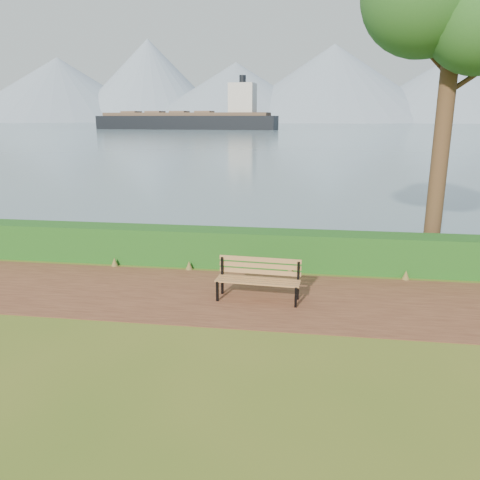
# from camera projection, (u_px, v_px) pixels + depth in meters

# --- Properties ---
(ground) EXTENTS (140.00, 140.00, 0.00)m
(ground) POSITION_uv_depth(u_px,v_px,m) (214.00, 300.00, 10.44)
(ground) COLOR #46611B
(ground) RESTS_ON ground
(path) EXTENTS (40.00, 3.40, 0.01)m
(path) POSITION_uv_depth(u_px,v_px,m) (217.00, 295.00, 10.73)
(path) COLOR #502A1B
(path) RESTS_ON ground
(hedge) EXTENTS (32.00, 0.85, 1.00)m
(hedge) POSITION_uv_depth(u_px,v_px,m) (233.00, 248.00, 12.80)
(hedge) COLOR #164F17
(hedge) RESTS_ON ground
(water) EXTENTS (700.00, 510.00, 0.00)m
(water) POSITION_uv_depth(u_px,v_px,m) (306.00, 125.00, 259.30)
(water) COLOR #485D74
(water) RESTS_ON ground
(mountains) EXTENTS (585.00, 190.00, 70.00)m
(mountains) POSITION_uv_depth(u_px,v_px,m) (298.00, 88.00, 393.32)
(mountains) COLOR gray
(mountains) RESTS_ON ground
(bench) EXTENTS (1.89, 0.67, 0.93)m
(bench) POSITION_uv_depth(u_px,v_px,m) (259.00, 276.00, 10.40)
(bench) COLOR black
(bench) RESTS_ON ground
(cargo_ship) EXTENTS (62.60, 15.81, 18.80)m
(cargo_ship) POSITION_uv_depth(u_px,v_px,m) (192.00, 121.00, 157.32)
(cargo_ship) COLOR black
(cargo_ship) RESTS_ON ground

